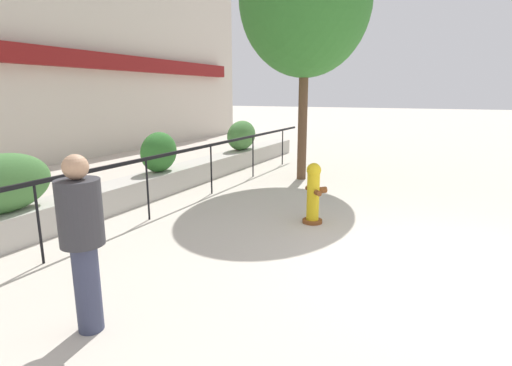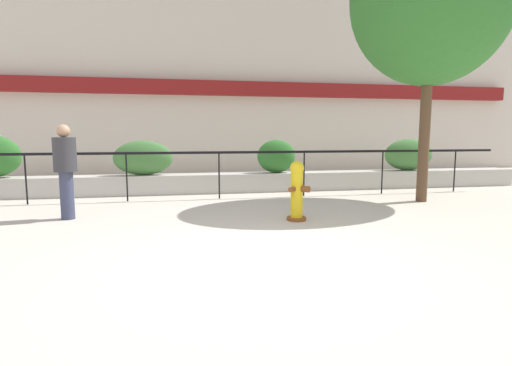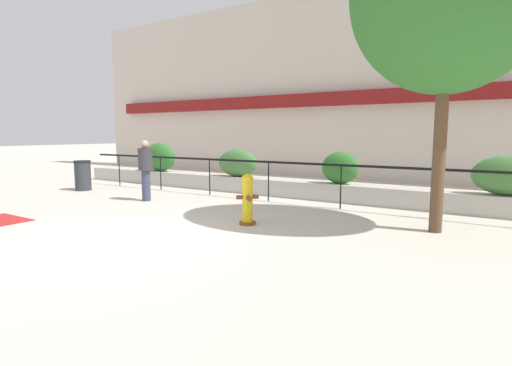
% 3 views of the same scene
% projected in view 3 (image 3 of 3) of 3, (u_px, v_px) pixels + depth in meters
% --- Properties ---
extents(ground_plane, '(120.00, 120.00, 0.00)m').
position_uv_depth(ground_plane, '(130.00, 239.00, 7.26)').
color(ground_plane, beige).
extents(building_facade, '(30.00, 1.36, 8.00)m').
position_uv_depth(building_facade, '(355.00, 84.00, 16.78)').
color(building_facade, beige).
rests_on(building_facade, ground).
extents(planter_wall_low, '(18.00, 0.70, 0.50)m').
position_uv_depth(planter_wall_low, '(287.00, 188.00, 12.24)').
color(planter_wall_low, '#B7B2A8').
rests_on(planter_wall_low, ground).
extents(fence_railing_segment, '(15.00, 0.05, 1.15)m').
position_uv_depth(fence_railing_segment, '(269.00, 166.00, 11.23)').
color(fence_railing_segment, black).
rests_on(fence_railing_segment, ground).
extents(hedge_bush_0, '(1.52, 0.65, 1.06)m').
position_uv_depth(hedge_bush_0, '(159.00, 157.00, 15.08)').
color(hedge_bush_0, '#2D6B28').
rests_on(hedge_bush_0, planter_wall_low).
extents(hedge_bush_1, '(1.50, 0.57, 0.89)m').
position_uv_depth(hedge_bush_1, '(238.00, 163.00, 13.15)').
color(hedge_bush_1, '#427538').
rests_on(hedge_bush_1, planter_wall_low).
extents(hedge_bush_2, '(1.07, 0.57, 0.90)m').
position_uv_depth(hedge_bush_2, '(340.00, 168.00, 11.25)').
color(hedge_bush_2, '#2D6B28').
rests_on(hedge_bush_2, planter_wall_low).
extents(hedge_bush_3, '(1.51, 0.62, 0.92)m').
position_uv_depth(hedge_bush_3, '(508.00, 176.00, 9.10)').
color(hedge_bush_3, '#427538').
rests_on(hedge_bush_3, planter_wall_low).
extents(fire_hydrant, '(0.50, 0.50, 1.08)m').
position_uv_depth(fire_hydrant, '(247.00, 199.00, 8.39)').
color(fire_hydrant, brown).
rests_on(fire_hydrant, ground).
extents(pedestrian, '(0.47, 0.47, 1.73)m').
position_uv_depth(pedestrian, '(145.00, 166.00, 11.31)').
color(pedestrian, '#383D56').
rests_on(pedestrian, ground).
extents(trash_bin, '(0.55, 0.55, 1.01)m').
position_uv_depth(trash_bin, '(83.00, 175.00, 13.48)').
color(trash_bin, '#2D3338').
rests_on(trash_bin, ground).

